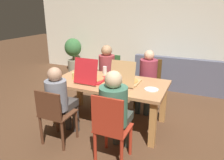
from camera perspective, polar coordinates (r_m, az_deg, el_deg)
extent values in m
plane|color=brown|center=(3.87, -0.61, -11.01)|extent=(20.00, 20.00, 0.00)
cube|color=white|center=(6.19, 10.92, 13.07)|extent=(7.37, 0.12, 2.67)
cube|color=tan|center=(3.56, -0.65, -0.77)|extent=(1.88, 0.97, 0.05)
cube|color=#C78A4A|center=(3.81, -14.87, -6.19)|extent=(0.09, 0.09, 0.71)
cube|color=#C78A4A|center=(3.14, 10.83, -11.59)|extent=(0.09, 0.09, 0.71)
cube|color=#C78A4A|center=(4.39, -8.62, -2.32)|extent=(0.09, 0.09, 0.71)
cube|color=#C78A4A|center=(3.83, 13.56, -5.96)|extent=(0.09, 0.09, 0.71)
cylinder|color=#B7331F|center=(3.12, -1.55, -14.20)|extent=(0.04, 0.04, 0.45)
cylinder|color=#B7331F|center=(3.00, 4.96, -15.67)|extent=(0.04, 0.04, 0.45)
cylinder|color=#B7331F|center=(2.87, -4.53, -17.52)|extent=(0.04, 0.04, 0.45)
cylinder|color=#B7331F|center=(2.75, 2.55, -19.35)|extent=(0.04, 0.04, 0.45)
cube|color=#B7331F|center=(2.80, 0.35, -12.67)|extent=(0.42, 0.40, 0.02)
cube|color=#B7331F|center=(2.53, -1.30, -9.79)|extent=(0.40, 0.03, 0.48)
cylinder|color=#3C443B|center=(3.20, 1.20, -13.05)|extent=(0.10, 0.10, 0.47)
cylinder|color=#3C443B|center=(3.14, 4.23, -13.69)|extent=(0.10, 0.10, 0.47)
cube|color=#3C443B|center=(2.90, 1.70, -10.05)|extent=(0.32, 0.34, 0.11)
cylinder|color=#41745B|center=(2.65, 0.37, -6.97)|extent=(0.35, 0.35, 0.50)
sphere|color=beige|center=(2.52, 0.38, 0.13)|extent=(0.21, 0.21, 0.21)
cylinder|color=#336633|center=(4.41, -0.14, -3.80)|extent=(0.04, 0.04, 0.45)
cylinder|color=#336633|center=(4.57, -4.69, -3.02)|extent=(0.04, 0.04, 0.45)
cylinder|color=#336633|center=(4.75, 1.83, -2.07)|extent=(0.04, 0.04, 0.45)
cylinder|color=#336633|center=(4.90, -2.46, -1.41)|extent=(0.04, 0.04, 0.45)
cube|color=#336633|center=(4.57, -1.39, 0.23)|extent=(0.45, 0.46, 0.02)
cube|color=#336633|center=(4.69, -0.30, 3.91)|extent=(0.43, 0.03, 0.48)
cylinder|color=#314140|center=(4.37, -1.99, -3.84)|extent=(0.10, 0.10, 0.47)
cylinder|color=#314140|center=(4.44, -3.90, -3.51)|extent=(0.10, 0.10, 0.47)
cube|color=#314140|center=(4.42, -2.22, 0.38)|extent=(0.30, 0.30, 0.11)
cylinder|color=#9E3A3D|center=(4.49, -1.41, 3.74)|extent=(0.33, 0.33, 0.46)
sphere|color=#A97F5B|center=(4.41, -1.45, 7.90)|extent=(0.22, 0.22, 0.22)
cylinder|color=#58321F|center=(3.58, -14.58, -10.14)|extent=(0.04, 0.04, 0.45)
cylinder|color=#58321F|center=(3.38, -9.43, -11.58)|extent=(0.04, 0.04, 0.45)
cylinder|color=#58321F|center=(3.35, -18.38, -12.69)|extent=(0.04, 0.04, 0.45)
cylinder|color=#58321F|center=(3.14, -13.05, -14.49)|extent=(0.04, 0.04, 0.45)
cube|color=#58321F|center=(3.24, -14.20, -8.57)|extent=(0.43, 0.41, 0.02)
cube|color=#58321F|center=(3.02, -16.71, -6.59)|extent=(0.41, 0.03, 0.39)
cylinder|color=#443F3B|center=(3.62, -11.68, -9.38)|extent=(0.10, 0.10, 0.47)
cylinder|color=#443F3B|center=(3.54, -9.65, -9.91)|extent=(0.10, 0.10, 0.47)
cube|color=#443F3B|center=(3.34, -12.48, -6.44)|extent=(0.27, 0.35, 0.11)
cylinder|color=gray|center=(3.13, -14.61, -3.98)|extent=(0.30, 0.30, 0.44)
sphere|color=tan|center=(3.02, -15.10, 1.46)|extent=(0.20, 0.20, 0.20)
cylinder|color=brown|center=(4.14, 11.20, -5.72)|extent=(0.04, 0.04, 0.45)
cylinder|color=brown|center=(4.23, 6.08, -4.92)|extent=(0.04, 0.04, 0.45)
cylinder|color=brown|center=(4.50, 12.32, -3.78)|extent=(0.04, 0.04, 0.45)
cylinder|color=brown|center=(4.58, 7.59, -3.09)|extent=(0.04, 0.04, 0.45)
cube|color=brown|center=(4.27, 9.47, -1.41)|extent=(0.44, 0.44, 0.02)
cube|color=brown|center=(4.38, 10.33, 2.55)|extent=(0.42, 0.03, 0.48)
cylinder|color=#313F43|center=(4.03, 9.23, -6.15)|extent=(0.10, 0.10, 0.47)
cylinder|color=#313F43|center=(4.07, 6.94, -5.78)|extent=(0.10, 0.10, 0.47)
cube|color=#313F43|center=(4.09, 8.88, -1.42)|extent=(0.30, 0.36, 0.11)
cylinder|color=#943343|center=(4.18, 9.68, 2.31)|extent=(0.34, 0.34, 0.46)
sphere|color=#D9AA87|center=(4.10, 9.92, 6.55)|extent=(0.19, 0.19, 0.19)
cube|color=tan|center=(3.52, 4.18, -0.42)|extent=(0.39, 0.39, 0.03)
cylinder|color=#C38D42|center=(3.52, 4.19, -0.13)|extent=(0.35, 0.35, 0.01)
cube|color=tan|center=(3.24, 2.85, 1.72)|extent=(0.39, 0.09, 0.39)
cube|color=red|center=(3.64, -4.97, 0.17)|extent=(0.41, 0.41, 0.02)
cylinder|color=#CF7D48|center=(3.63, -4.98, 0.44)|extent=(0.36, 0.36, 0.01)
cube|color=red|center=(3.37, -7.08, 2.31)|extent=(0.41, 0.10, 0.40)
cylinder|color=white|center=(3.25, 10.48, -2.48)|extent=(0.21, 0.21, 0.01)
cylinder|color=white|center=(4.02, -8.96, 1.77)|extent=(0.24, 0.24, 0.01)
cone|color=#BF8235|center=(4.02, -8.97, 1.96)|extent=(0.12, 0.12, 0.02)
cylinder|color=#E2C566|center=(3.73, -10.02, 1.15)|extent=(0.08, 0.08, 0.11)
cylinder|color=silver|center=(3.96, -1.92, 2.65)|extent=(0.07, 0.07, 0.14)
cube|color=slate|center=(5.64, 17.42, 0.32)|extent=(2.10, 0.80, 0.43)
cube|color=slate|center=(5.22, 17.43, 3.54)|extent=(2.10, 0.16, 0.39)
cube|color=slate|center=(5.72, 8.26, 4.42)|extent=(0.20, 0.76, 0.18)
cube|color=slate|center=(5.55, 27.46, 2.00)|extent=(0.20, 0.76, 0.18)
cylinder|color=gray|center=(6.85, -10.10, 3.81)|extent=(0.37, 0.37, 0.36)
cylinder|color=brown|center=(6.78, -10.24, 6.06)|extent=(0.05, 0.05, 0.19)
ellipsoid|color=#3B743D|center=(6.72, -10.39, 8.55)|extent=(0.51, 0.51, 0.56)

